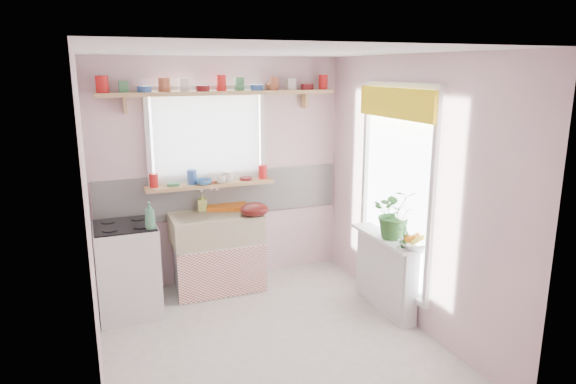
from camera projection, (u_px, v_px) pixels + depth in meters
name	position (u px, v px, depth m)	size (l,w,h in m)	color
room	(301.00, 169.00, 5.26)	(3.20, 3.20, 3.20)	silver
sink_unit	(217.00, 251.00, 5.58)	(0.95, 0.65, 1.11)	white
cooker	(128.00, 269.00, 5.02)	(0.58, 0.58, 0.93)	white
radiator_ledge	(385.00, 272.00, 5.12)	(0.22, 0.95, 0.78)	white
windowsill	(211.00, 185.00, 5.58)	(1.40, 0.22, 0.04)	tan
pine_shelf	(222.00, 93.00, 5.40)	(2.52, 0.24, 0.04)	tan
shelf_crockery	(220.00, 86.00, 5.37)	(2.47, 0.11, 0.12)	red
sill_crockery	(209.00, 178.00, 5.56)	(1.35, 0.11, 0.12)	red
dish_tray	(227.00, 206.00, 5.73)	(0.42, 0.31, 0.04)	#CE5F12
colander	(254.00, 209.00, 5.42)	(0.30, 0.30, 0.14)	#55110E
jade_plant	(396.00, 213.00, 4.91)	(0.45, 0.39, 0.50)	#2E6227
fruit_bowl	(414.00, 245.00, 4.67)	(0.28, 0.28, 0.07)	silver
herb_pot	(404.00, 236.00, 4.66)	(0.12, 0.08, 0.22)	#28652A
soap_bottle_sink	(203.00, 202.00, 5.61)	(0.09, 0.09, 0.20)	#C6D860
sill_cup	(221.00, 179.00, 5.55)	(0.11, 0.11, 0.09)	silver
sill_bowl	(204.00, 182.00, 5.49)	(0.18, 0.18, 0.06)	#3877B7
shelf_vase	(273.00, 83.00, 5.64)	(0.14, 0.14, 0.15)	#96532E
cooker_bottle	(150.00, 215.00, 4.76)	(0.10, 0.10, 0.26)	#458A5E
fruit	(415.00, 238.00, 4.66)	(0.20, 0.14, 0.10)	orange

